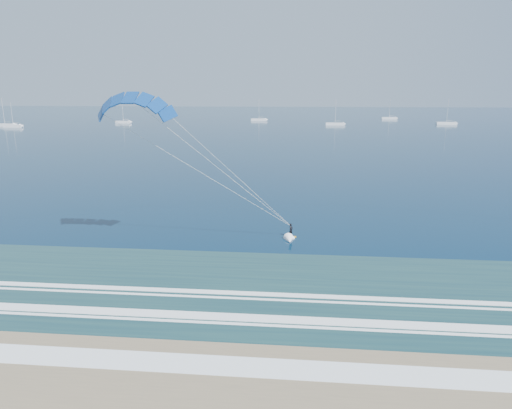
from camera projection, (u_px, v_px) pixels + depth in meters
The scene contains 9 objects.
ground at pixel (152, 358), 27.68m from camera, with size 900.00×900.00×0.00m, color #072A40.
kitesurfer_rig at pixel (216, 167), 45.82m from camera, with size 20.85×9.11×16.77m.
sailboat_0 at pixel (13, 126), 201.69m from camera, with size 8.08×2.40×11.07m.
sailboat_1 at pixel (123, 122), 227.21m from camera, with size 7.54×2.40×10.51m.
sailboat_2 at pixel (259, 120), 246.06m from camera, with size 8.39×2.40×11.36m.
sailboat_3 at pixel (335, 124), 214.49m from camera, with size 8.75×2.40×12.14m.
sailboat_4 at pixel (389, 118), 259.42m from camera, with size 8.41×2.40×11.48m.
sailboat_5 at pixel (446, 123), 218.90m from camera, with size 9.38×2.40×12.71m.
sailboat_7 at pixel (5, 125), 208.13m from camera, with size 10.65×2.40×12.67m.
Camera 1 is at (8.65, -23.87, 15.77)m, focal length 32.00 mm.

